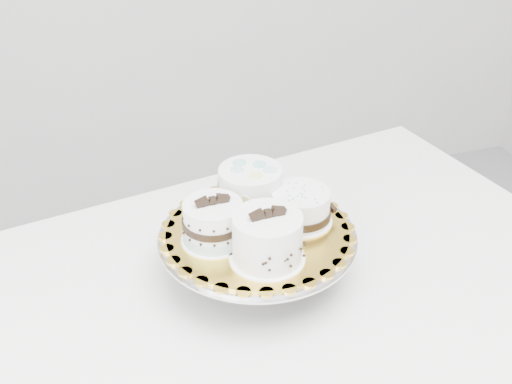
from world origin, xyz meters
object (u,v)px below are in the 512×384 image
object	(u,v)px
cake_banded	(213,224)
cake_ribbon	(301,207)
cake_dots	(250,189)
cake_board	(257,232)
cake_swirl	(267,239)
cake_stand	(257,247)
table	(273,322)

from	to	relation	value
cake_banded	cake_ribbon	xyz separation A→B (m)	(0.16, 0.01, -0.01)
cake_dots	cake_ribbon	world-z (taller)	cake_dots
cake_board	cake_swirl	xyz separation A→B (m)	(-0.01, -0.08, 0.04)
cake_stand	cake_swirl	xyz separation A→B (m)	(-0.01, -0.08, 0.07)
cake_stand	cake_swirl	distance (m)	0.11
table	cake_banded	distance (m)	0.23
cake_swirl	cake_banded	bearing A→B (deg)	129.17
table	cake_stand	world-z (taller)	cake_stand
cake_dots	cake_ribbon	size ratio (longest dim) A/B	1.12
table	cake_board	size ratio (longest dim) A/B	4.26
cake_ribbon	cake_banded	bearing A→B (deg)	164.13
cake_ribbon	table	bearing A→B (deg)	-161.30
cake_stand	cake_dots	xyz separation A→B (m)	(0.01, 0.07, 0.08)
cake_banded	cake_dots	xyz separation A→B (m)	(0.09, 0.07, 0.01)
cake_board	cake_banded	bearing A→B (deg)	-178.24
cake_banded	cake_ribbon	bearing A→B (deg)	0.39
cake_stand	cake_dots	world-z (taller)	cake_dots
cake_dots	cake_board	bearing A→B (deg)	-118.91
cake_ribbon	cake_dots	bearing A→B (deg)	119.89
table	cake_banded	xyz separation A→B (m)	(-0.09, 0.04, 0.21)
cake_swirl	cake_ribbon	distance (m)	0.12
table	cake_board	bearing A→B (deg)	97.84
table	cake_banded	size ratio (longest dim) A/B	12.11
cake_banded	cake_dots	distance (m)	0.11
cake_banded	cake_ribbon	world-z (taller)	cake_banded
cake_swirl	cake_ribbon	world-z (taller)	cake_swirl
cake_banded	cake_swirl	bearing A→B (deg)	-50.71
table	cake_swirl	distance (m)	0.22
cake_board	cake_ribbon	size ratio (longest dim) A/B	2.43
cake_dots	cake_ribbon	bearing A→B (deg)	-62.08
cake_ribbon	cake_stand	bearing A→B (deg)	165.82
table	cake_swirl	world-z (taller)	cake_swirl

